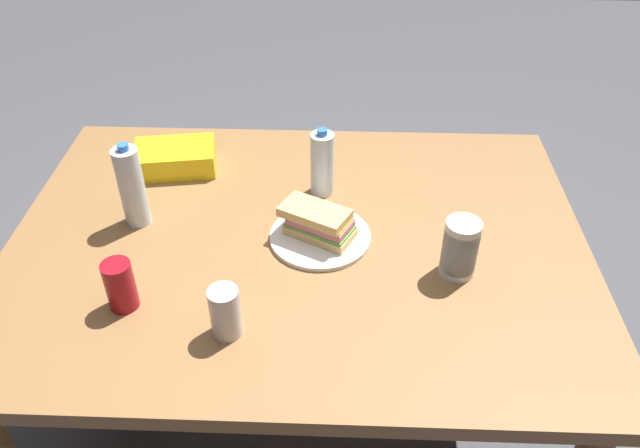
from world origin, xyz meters
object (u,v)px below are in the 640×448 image
sandwich (318,223)px  plastic_cup_stack (460,248)px  paper_plate (320,238)px  water_bottle_spare (322,164)px  soda_can_red (120,285)px  soda_can_silver (225,312)px  dining_table (298,262)px  chip_bag (175,158)px  water_bottle_tall (132,187)px

sandwich → plastic_cup_stack: 0.35m
paper_plate → sandwich: (0.00, -0.00, 0.05)m
plastic_cup_stack → water_bottle_spare: bearing=-44.0°
sandwich → water_bottle_spare: water_bottle_spare is taller
soda_can_red → soda_can_silver: bearing=163.5°
dining_table → soda_can_red: 0.47m
water_bottle_spare → soda_can_red: bearing=47.0°
paper_plate → chip_bag: (0.44, -0.32, 0.03)m
water_bottle_tall → plastic_cup_stack: size_ratio=1.58×
dining_table → sandwich: sandwich is taller
water_bottle_tall → soda_can_silver: bearing=127.7°
sandwich → soda_can_silver: soda_can_silver is taller
dining_table → chip_bag: size_ratio=6.40×
soda_can_red → plastic_cup_stack: plastic_cup_stack is taller
water_bottle_spare → soda_can_silver: water_bottle_spare is taller
soda_can_red → plastic_cup_stack: (-0.76, -0.14, 0.01)m
soda_can_red → water_bottle_spare: bearing=-133.0°
paper_plate → water_bottle_tall: water_bottle_tall is taller
sandwich → chip_bag: (0.43, -0.32, -0.02)m
chip_bag → water_bottle_spare: 0.45m
soda_can_silver → chip_bag: bearing=-68.6°
soda_can_silver → water_bottle_spare: bearing=-109.2°
water_bottle_spare → paper_plate: bearing=90.6°
sandwich → chip_bag: bearing=-36.1°
sandwich → water_bottle_tall: (0.48, -0.06, 0.06)m
dining_table → soda_can_silver: 0.38m
paper_plate → soda_can_silver: (0.19, 0.32, 0.06)m
dining_table → sandwich: (-0.05, 0.00, 0.13)m
water_bottle_tall → plastic_cup_stack: 0.83m
water_bottle_tall → water_bottle_spare: bearing=-162.2°
soda_can_red → chip_bag: bearing=-89.4°
chip_bag → soda_can_silver: (-0.25, 0.64, 0.03)m
chip_bag → soda_can_red: bearing=-98.7°
water_bottle_tall → plastic_cup_stack: water_bottle_tall is taller
chip_bag → water_bottle_tall: 0.27m
dining_table → soda_can_red: bearing=34.0°
paper_plate → soda_can_silver: size_ratio=2.11×
sandwich → soda_can_silver: bearing=60.3°
water_bottle_tall → soda_can_red: bearing=99.1°
soda_can_red → soda_can_silver: same height
paper_plate → water_bottle_spare: water_bottle_spare is taller
chip_bag → water_bottle_tall: size_ratio=0.98×
paper_plate → water_bottle_tall: bearing=-6.9°
paper_plate → chip_bag: 0.54m
sandwich → dining_table: bearing=-3.9°
paper_plate → plastic_cup_stack: bearing=161.7°
sandwich → soda_can_red: (0.43, 0.25, 0.01)m
water_bottle_spare → soda_can_silver: (0.19, 0.53, -0.03)m
dining_table → paper_plate: 0.11m
water_bottle_spare → water_bottle_tall: bearing=17.8°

